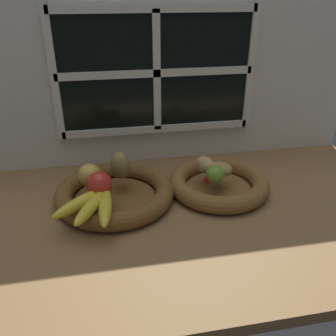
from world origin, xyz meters
TOP-DOWN VIEW (x-y plane):
  - ground_plane at (0.00, 0.00)cm, footprint 140.00×90.00cm
  - back_wall at (0.00, 29.77)cm, footprint 140.00×4.60cm
  - fruit_bowl_left at (-16.66, 2.90)cm, footprint 34.23×34.23cm
  - fruit_bowl_right at (14.71, 2.90)cm, footprint 30.32×30.32cm
  - apple_red_front at (-20.64, -1.98)cm, footprint 6.95×6.95cm
  - apple_golden_left at (-23.27, 4.19)cm, footprint 6.47×6.47cm
  - pear_brown at (-14.40, 6.98)cm, footprint 7.47×7.78cm
  - banana_bunch_front at (-22.39, -8.67)cm, footprint 15.95×19.20cm
  - potato_oblong at (11.02, 5.77)cm, footprint 6.46×8.43cm
  - potato_large at (14.71, 2.90)cm, footprint 9.25×8.44cm
  - lime_near at (12.06, -1.07)cm, footprint 5.36×5.36cm
  - chili_pepper at (15.89, 2.52)cm, footprint 13.78×9.66cm

SIDE VIEW (x-z plane):
  - ground_plane at x=0.00cm, z-range -3.00..0.00cm
  - fruit_bowl_left at x=-16.66cm, z-range -0.18..4.94cm
  - fruit_bowl_right at x=14.71cm, z-range -0.17..4.95cm
  - chili_pepper at x=15.89cm, z-range 5.12..7.39cm
  - banana_bunch_front at x=-22.39cm, z-range 5.12..8.39cm
  - potato_large at x=14.71cm, z-range 5.12..9.35cm
  - potato_oblong at x=11.02cm, z-range 5.12..10.11cm
  - lime_near at x=12.06cm, z-range 5.12..10.49cm
  - apple_golden_left at x=-23.27cm, z-range 5.12..11.59cm
  - apple_red_front at x=-20.64cm, z-range 5.12..12.07cm
  - pear_brown at x=-14.40cm, z-range 5.12..13.44cm
  - back_wall at x=0.00cm, z-range 0.38..55.38cm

